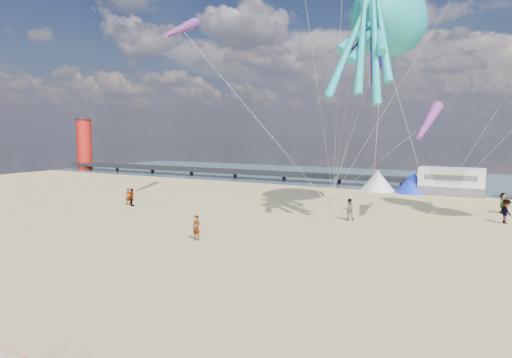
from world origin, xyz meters
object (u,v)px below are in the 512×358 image
beachgoer_3 (132,197)px  motorhome_0 (451,182)px  tent_white (377,180)px  tent_blue (413,182)px  kite_octopus_purple (384,20)px  beachgoer_1 (349,209)px  windsock_left (181,29)px  sandbag_a (329,205)px  sandbag_d (429,204)px  sandbag_e (333,198)px  sandbag_c (433,212)px  lighthouse (84,145)px  beachgoer_4 (503,203)px  standing_person (196,228)px  sandbag_b (372,204)px  beachgoer_5 (129,197)px  windsock_mid (380,33)px  beachgoer_2 (506,211)px  windsock_right (428,121)px  kite_octopus_teal (389,20)px

beachgoer_3 → motorhome_0: bearing=-100.5°
tent_white → beachgoer_3: bearing=-127.6°
tent_blue → kite_octopus_purple: (-0.34, -13.87, 14.93)m
beachgoer_1 → windsock_left: 22.99m
sandbag_a → sandbag_d: bearing=33.2°
sandbag_e → sandbag_c: bearing=-19.0°
lighthouse → beachgoer_4: lighthouse is taller
standing_person → beachgoer_4: 26.46m
sandbag_c → motorhome_0: bearing=89.4°
motorhome_0 → sandbag_b: size_ratio=13.20×
tent_blue → sandbag_b: (-1.67, -11.11, -1.09)m
sandbag_e → motorhome_0: bearing=41.8°
beachgoer_3 → sandbag_c: 26.77m
sandbag_b → beachgoer_5: bearing=-151.9°
windsock_mid → tent_blue: bearing=86.7°
sandbag_c → windsock_left: (-22.13, -5.49, 16.39)m
beachgoer_5 → windsock_mid: 26.42m
tent_blue → standing_person: bearing=-104.8°
beachgoer_2 → sandbag_b: 11.52m
lighthouse → beachgoer_2: lighthouse is taller
sandbag_a → sandbag_b: bearing=32.4°
tent_blue → beachgoer_2: (9.32, -14.47, -0.28)m
beachgoer_3 → sandbag_d: size_ratio=3.33×
windsock_mid → sandbag_d: bearing=65.6°
tent_blue → sandbag_e: (-6.21, -9.13, -1.09)m
tent_white → sandbag_a: 13.41m
beachgoer_4 → windsock_right: 11.52m
windsock_mid → kite_octopus_purple: bearing=91.7°
beachgoer_3 → sandbag_d: (24.04, 14.20, -0.72)m
motorhome_0 → kite_octopus_teal: (-3.62, -15.40, 14.27)m
motorhome_0 → kite_octopus_teal: kite_octopus_teal is taller
standing_person → tent_blue: bearing=76.9°
beachgoer_4 → kite_octopus_purple: kite_octopus_purple is taller
tent_blue → windsock_right: 19.18m
beachgoer_5 → sandbag_d: beachgoer_5 is taller
beachgoer_4 → sandbag_b: 10.84m
beachgoer_3 → windsock_mid: 25.87m
sandbag_e → kite_octopus_teal: kite_octopus_teal is taller
beachgoer_4 → sandbag_b: (-10.74, -1.30, -0.78)m
tent_white → windsock_right: bearing=-65.6°
beachgoer_2 → sandbag_d: bearing=14.7°
tent_blue → windsock_mid: windsock_mid is taller
motorhome_0 → windsock_mid: (-4.19, -15.86, 13.18)m
tent_blue → sandbag_e: size_ratio=8.00×
sandbag_b → kite_octopus_teal: 16.37m
sandbag_e → beachgoer_4: bearing=-2.5°
kite_octopus_teal → kite_octopus_purple: (-0.73, 1.52, 0.36)m
sandbag_e → windsock_mid: 17.14m
tent_white → beachgoer_2: bearing=-47.4°
beachgoer_4 → beachgoer_1: bearing=150.6°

